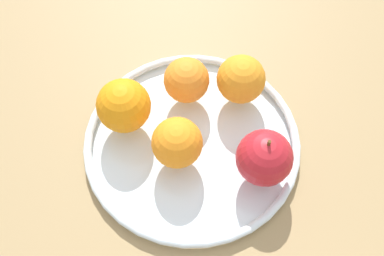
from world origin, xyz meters
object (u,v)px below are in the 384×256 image
object	(u,v)px
orange_front_left	(241,79)
apple	(264,158)
fruit_bowl	(192,141)
orange_center	(187,80)
orange_front_right	(175,141)
orange_back_right	(124,106)

from	to	relation	value
orange_front_left	apple	bearing A→B (deg)	-132.00
fruit_bowl	orange_front_left	xyz separation A→B (cm)	(10.66, -0.83, 4.50)
fruit_bowl	orange_center	xyz separation A→B (cm)	(5.76, 5.49, 4.28)
orange_front_right	orange_front_left	xyz separation A→B (cm)	(13.94, -1.14, 0.09)
fruit_bowl	orange_back_right	size ratio (longest dim) A/B	4.07
fruit_bowl	orange_front_left	bearing A→B (deg)	-4.43
apple	fruit_bowl	bearing A→B (deg)	100.04
orange_front_right	orange_back_right	distance (cm)	9.21
apple	orange_front_right	xyz separation A→B (cm)	(-5.15, 10.90, -0.30)
orange_center	orange_back_right	size ratio (longest dim) A/B	0.88
orange_front_right	orange_back_right	world-z (taller)	orange_back_right
fruit_bowl	apple	xyz separation A→B (cm)	(1.87, -10.58, 4.70)
orange_center	orange_front_left	xyz separation A→B (cm)	(4.90, -6.31, 0.22)
apple	orange_front_right	size ratio (longest dim) A/B	1.20
orange_front_left	fruit_bowl	bearing A→B (deg)	175.57
orange_back_right	orange_center	bearing A→B (deg)	-23.70
apple	orange_back_right	xyz separation A→B (cm)	(-5.30, 20.10, 0.06)
apple	orange_back_right	size ratio (longest dim) A/B	1.09
orange_center	orange_back_right	distance (cm)	10.04
orange_center	orange_front_right	xyz separation A→B (cm)	(-9.04, -5.17, 0.12)
apple	orange_back_right	world-z (taller)	apple
fruit_bowl	apple	bearing A→B (deg)	-79.96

